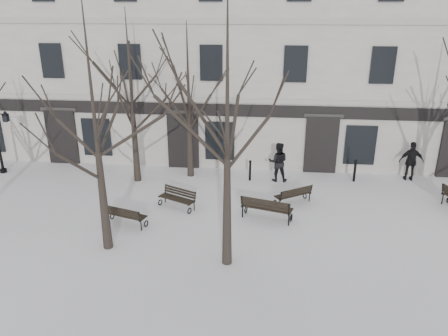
# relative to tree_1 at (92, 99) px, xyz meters

# --- Properties ---
(ground) EXTENTS (100.00, 100.00, 0.00)m
(ground) POSITION_rel_tree_1_xyz_m (4.67, 0.26, -5.31)
(ground) COLOR white
(ground) RESTS_ON ground
(building) EXTENTS (40.40, 10.20, 11.40)m
(building) POSITION_rel_tree_1_xyz_m (4.67, 13.22, 0.20)
(building) COLOR beige
(building) RESTS_ON ground
(tree_1) EXTENTS (5.95, 5.95, 8.50)m
(tree_1) POSITION_rel_tree_1_xyz_m (0.00, 0.00, 0.00)
(tree_1) COLOR black
(tree_1) RESTS_ON ground
(tree_2) EXTENTS (6.14, 6.14, 8.78)m
(tree_2) POSITION_rel_tree_1_xyz_m (4.28, -0.54, 0.17)
(tree_2) COLOR black
(tree_2) RESTS_ON ground
(tree_4) EXTENTS (5.58, 5.58, 7.97)m
(tree_4) POSITION_rel_tree_1_xyz_m (-0.73, 6.16, -0.33)
(tree_4) COLOR black
(tree_4) RESTS_ON ground
(tree_5) EXTENTS (5.17, 5.17, 7.38)m
(tree_5) POSITION_rel_tree_1_xyz_m (1.72, 7.06, -0.70)
(tree_5) COLOR black
(tree_5) RESTS_ON ground
(bench_1) EXTENTS (1.77, 1.08, 0.85)m
(bench_1) POSITION_rel_tree_1_xyz_m (0.11, 1.64, -4.85)
(bench_1) COLOR black
(bench_1) RESTS_ON ground
(bench_2) EXTENTS (2.11, 1.25, 1.01)m
(bench_2) POSITION_rel_tree_1_xyz_m (5.54, 2.65, -4.76)
(bench_2) COLOR black
(bench_2) RESTS_ON ground
(bench_3) EXTENTS (1.70, 1.23, 0.82)m
(bench_3) POSITION_rel_tree_1_xyz_m (1.81, 3.42, -4.87)
(bench_3) COLOR black
(bench_3) RESTS_ON ground
(bench_4) EXTENTS (1.67, 1.38, 0.83)m
(bench_4) POSITION_rel_tree_1_xyz_m (6.68, 4.24, -4.86)
(bench_4) COLOR black
(bench_4) RESTS_ON ground
(lamp_post) EXTENTS (1.00, 0.37, 3.19)m
(lamp_post) POSITION_rel_tree_1_xyz_m (-7.63, 6.50, -3.47)
(lamp_post) COLOR black
(lamp_post) RESTS_ON ground
(bollard_a) EXTENTS (0.13, 0.13, 1.04)m
(bollard_a) POSITION_rel_tree_1_xyz_m (4.70, 6.72, -4.76)
(bollard_a) COLOR black
(bollard_a) RESTS_ON ground
(bollard_b) EXTENTS (0.14, 0.14, 1.10)m
(bollard_b) POSITION_rel_tree_1_xyz_m (9.72, 7.11, -4.72)
(bollard_b) COLOR black
(bollard_b) RESTS_ON ground
(pedestrian_b) EXTENTS (0.95, 0.75, 1.92)m
(pedestrian_b) POSITION_rel_tree_1_xyz_m (6.03, 6.83, -5.31)
(pedestrian_b) COLOR black
(pedestrian_b) RESTS_ON ground
(pedestrian_c) EXTENTS (1.15, 0.53, 1.93)m
(pedestrian_c) POSITION_rel_tree_1_xyz_m (12.42, 7.58, -5.31)
(pedestrian_c) COLOR black
(pedestrian_c) RESTS_ON ground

